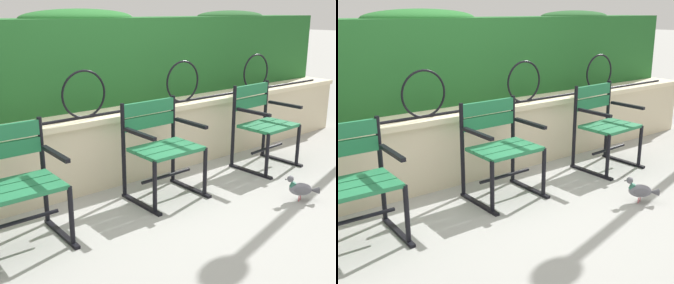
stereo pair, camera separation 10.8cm
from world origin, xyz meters
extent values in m
plane|color=#9E9E99|center=(0.00, 0.00, 0.00)|extent=(60.00, 60.00, 0.00)
cube|color=beige|center=(0.00, 0.86, 0.31)|extent=(6.55, 0.35, 0.62)
cube|color=beige|center=(0.00, 0.86, 0.64)|extent=(6.55, 0.41, 0.05)
cylinder|color=black|center=(0.00, 0.78, 0.68)|extent=(6.03, 0.02, 0.02)
torus|color=black|center=(-0.35, 0.78, 0.88)|extent=(0.42, 0.02, 0.42)
torus|color=black|center=(0.75, 0.78, 0.88)|extent=(0.42, 0.02, 0.42)
torus|color=black|center=(1.86, 0.78, 0.88)|extent=(0.42, 0.02, 0.42)
cube|color=#236028|center=(0.00, 1.31, 1.08)|extent=(6.42, 0.57, 0.83)
ellipsoid|color=#215E25|center=(-0.08, 1.31, 1.49)|extent=(1.17, 0.51, 0.17)
ellipsoid|color=#235726|center=(1.97, 1.31, 1.49)|extent=(1.00, 0.51, 0.13)
cube|color=#237547|center=(-1.21, 0.02, 0.44)|extent=(0.56, 0.13, 0.03)
cube|color=#237547|center=(-1.20, 0.16, 0.44)|extent=(0.56, 0.13, 0.03)
cube|color=#237547|center=(-1.20, 0.30, 0.44)|extent=(0.56, 0.13, 0.03)
cube|color=#237547|center=(-1.20, 0.40, 0.76)|extent=(0.56, 0.04, 0.11)
cube|color=#237547|center=(-1.20, 0.40, 0.64)|extent=(0.56, 0.04, 0.11)
cylinder|color=black|center=(-0.92, 0.40, 0.42)|extent=(0.04, 0.04, 0.83)
cylinder|color=black|center=(-0.93, -0.03, 0.22)|extent=(0.04, 0.04, 0.44)
cube|color=black|center=(-0.92, 0.16, 0.01)|extent=(0.05, 0.52, 0.02)
cube|color=black|center=(-0.92, 0.16, 0.62)|extent=(0.04, 0.40, 0.03)
cylinder|color=black|center=(-1.20, 0.16, 0.20)|extent=(0.53, 0.03, 0.03)
cube|color=#237547|center=(0.09, 0.07, 0.44)|extent=(0.55, 0.13, 0.03)
cube|color=#237547|center=(0.09, 0.21, 0.44)|extent=(0.55, 0.13, 0.03)
cube|color=#237547|center=(0.09, 0.35, 0.44)|extent=(0.55, 0.13, 0.03)
cube|color=#237547|center=(0.09, 0.45, 0.76)|extent=(0.55, 0.04, 0.11)
cube|color=#237547|center=(0.09, 0.45, 0.63)|extent=(0.55, 0.04, 0.11)
cylinder|color=black|center=(0.36, 0.45, 0.41)|extent=(0.04, 0.04, 0.83)
cylinder|color=black|center=(0.37, 0.02, 0.22)|extent=(0.04, 0.04, 0.44)
cube|color=black|center=(0.36, 0.21, 0.01)|extent=(0.05, 0.52, 0.02)
cube|color=black|center=(0.36, 0.21, 0.62)|extent=(0.04, 0.40, 0.03)
cylinder|color=black|center=(-0.19, 0.45, 0.41)|extent=(0.04, 0.04, 0.83)
cylinder|color=black|center=(-0.18, 0.02, 0.22)|extent=(0.04, 0.04, 0.44)
cube|color=black|center=(-0.18, 0.21, 0.01)|extent=(0.05, 0.52, 0.02)
cube|color=black|center=(-0.18, 0.21, 0.62)|extent=(0.04, 0.40, 0.03)
cylinder|color=black|center=(0.09, 0.21, 0.20)|extent=(0.52, 0.04, 0.03)
cube|color=#237547|center=(1.39, 0.04, 0.44)|extent=(0.53, 0.15, 0.03)
cube|color=#237547|center=(1.38, 0.18, 0.44)|extent=(0.53, 0.15, 0.03)
cube|color=#237547|center=(1.38, 0.31, 0.44)|extent=(0.53, 0.15, 0.03)
cube|color=#237547|center=(1.37, 0.42, 0.77)|extent=(0.53, 0.06, 0.11)
cube|color=#237547|center=(1.37, 0.42, 0.64)|extent=(0.53, 0.06, 0.11)
cylinder|color=black|center=(1.64, 0.43, 0.42)|extent=(0.04, 0.04, 0.85)
cylinder|color=black|center=(1.66, 0.00, 0.22)|extent=(0.04, 0.04, 0.44)
cube|color=black|center=(1.65, 0.19, 0.01)|extent=(0.07, 0.52, 0.02)
cube|color=black|center=(1.65, 0.19, 0.62)|extent=(0.06, 0.40, 0.03)
cylinder|color=black|center=(1.11, 0.40, 0.42)|extent=(0.04, 0.04, 0.85)
cylinder|color=black|center=(1.13, -0.03, 0.22)|extent=(0.04, 0.04, 0.44)
cube|color=black|center=(1.12, 0.16, 0.01)|extent=(0.07, 0.52, 0.02)
cube|color=black|center=(1.12, 0.16, 0.62)|extent=(0.06, 0.40, 0.03)
cylinder|color=black|center=(1.38, 0.18, 0.20)|extent=(0.50, 0.06, 0.03)
ellipsoid|color=slate|center=(0.93, -0.56, 0.11)|extent=(0.21, 0.20, 0.11)
cylinder|color=#2D6B56|center=(0.89, -0.51, 0.14)|extent=(0.07, 0.07, 0.06)
sphere|color=#55555D|center=(0.87, -0.49, 0.20)|extent=(0.06, 0.06, 0.06)
cone|color=black|center=(0.85, -0.47, 0.19)|extent=(0.03, 0.03, 0.01)
cone|color=#4A4A52|center=(1.02, -0.64, 0.10)|extent=(0.10, 0.10, 0.06)
ellipsoid|color=#5B5B63|center=(0.91, -0.60, 0.11)|extent=(0.12, 0.11, 0.07)
ellipsoid|color=#5B5B63|center=(0.97, -0.53, 0.11)|extent=(0.12, 0.11, 0.07)
cylinder|color=#C6515B|center=(0.91, -0.56, 0.03)|extent=(0.01, 0.01, 0.05)
cylinder|color=#C6515B|center=(0.95, -0.55, 0.03)|extent=(0.01, 0.01, 0.05)
camera|label=1|loc=(-2.12, -2.57, 1.57)|focal=47.34mm
camera|label=2|loc=(-2.03, -2.64, 1.57)|focal=47.34mm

